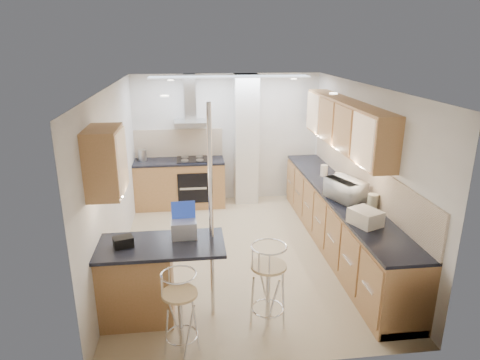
{
  "coord_description": "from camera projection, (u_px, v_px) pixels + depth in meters",
  "views": [
    {
      "loc": [
        -0.73,
        -5.82,
        3.1
      ],
      "look_at": [
        -0.01,
        0.2,
        1.11
      ],
      "focal_mm": 32.0,
      "sensor_mm": 36.0,
      "label": 1
    }
  ],
  "objects": [
    {
      "name": "ground",
      "position": [
        242.0,
        253.0,
        6.54
      ],
      "size": [
        4.8,
        4.8,
        0.0
      ],
      "primitive_type": "plane",
      "color": "tan",
      "rests_on": "ground"
    },
    {
      "name": "room_shell",
      "position": [
        260.0,
        148.0,
        6.45
      ],
      "size": [
        3.64,
        4.84,
        2.51
      ],
      "color": "silver",
      "rests_on": "ground"
    },
    {
      "name": "right_counter",
      "position": [
        339.0,
        220.0,
        6.57
      ],
      "size": [
        0.63,
        4.4,
        0.92
      ],
      "color": "#9D743F",
      "rests_on": "ground"
    },
    {
      "name": "back_counter",
      "position": [
        180.0,
        183.0,
        8.27
      ],
      "size": [
        1.7,
        0.63,
        0.92
      ],
      "color": "#9D743F",
      "rests_on": "ground"
    },
    {
      "name": "peninsula",
      "position": [
        161.0,
        281.0,
        4.9
      ],
      "size": [
        1.47,
        0.72,
        0.94
      ],
      "color": "#9D743F",
      "rests_on": "ground"
    },
    {
      "name": "microwave",
      "position": [
        346.0,
        190.0,
        6.07
      ],
      "size": [
        0.54,
        0.65,
        0.3
      ],
      "primitive_type": "imported",
      "rotation": [
        0.0,
        0.0,
        1.94
      ],
      "color": "white",
      "rests_on": "right_counter"
    },
    {
      "name": "laptop",
      "position": [
        184.0,
        229.0,
        4.89
      ],
      "size": [
        0.3,
        0.23,
        0.2
      ],
      "primitive_type": "cube",
      "rotation": [
        0.0,
        0.0,
        0.03
      ],
      "color": "#ACAFB5",
      "rests_on": "peninsula"
    },
    {
      "name": "bag",
      "position": [
        123.0,
        242.0,
        4.68
      ],
      "size": [
        0.25,
        0.21,
        0.11
      ],
      "primitive_type": "cube",
      "rotation": [
        0.0,
        0.0,
        0.31
      ],
      "color": "black",
      "rests_on": "peninsula"
    },
    {
      "name": "bar_stool_near",
      "position": [
        180.0,
        314.0,
        4.31
      ],
      "size": [
        0.48,
        0.48,
        0.94
      ],
      "primitive_type": null,
      "rotation": [
        0.0,
        0.0,
        -0.32
      ],
      "color": "tan",
      "rests_on": "ground"
    },
    {
      "name": "bar_stool_end",
      "position": [
        268.0,
        287.0,
        4.72
      ],
      "size": [
        0.59,
        0.59,
        1.02
      ],
      "primitive_type": null,
      "rotation": [
        0.0,
        0.0,
        0.81
      ],
      "color": "tan",
      "rests_on": "ground"
    },
    {
      "name": "jar_a",
      "position": [
        324.0,
        170.0,
        7.18
      ],
      "size": [
        0.15,
        0.15,
        0.19
      ],
      "primitive_type": "cylinder",
      "rotation": [
        0.0,
        0.0,
        0.3
      ],
      "color": "beige",
      "rests_on": "right_counter"
    },
    {
      "name": "jar_b",
      "position": [
        338.0,
        178.0,
        6.82
      ],
      "size": [
        0.13,
        0.13,
        0.17
      ],
      "primitive_type": "cylinder",
      "rotation": [
        0.0,
        0.0,
        0.16
      ],
      "color": "beige",
      "rests_on": "right_counter"
    },
    {
      "name": "jar_c",
      "position": [
        373.0,
        202.0,
        5.77
      ],
      "size": [
        0.19,
        0.19,
        0.21
      ],
      "primitive_type": "cylinder",
      "rotation": [
        0.0,
        0.0,
        -0.43
      ],
      "color": "beige",
      "rests_on": "right_counter"
    },
    {
      "name": "jar_d",
      "position": [
        348.0,
        195.0,
        6.1
      ],
      "size": [
        0.12,
        0.12,
        0.13
      ],
      "primitive_type": "cylinder",
      "rotation": [
        0.0,
        0.0,
        -0.2
      ],
      "color": "white",
      "rests_on": "right_counter"
    },
    {
      "name": "bread_bin",
      "position": [
        365.0,
        217.0,
        5.27
      ],
      "size": [
        0.41,
        0.45,
        0.19
      ],
      "primitive_type": "cube",
      "rotation": [
        0.0,
        0.0,
        0.41
      ],
      "color": "beige",
      "rests_on": "right_counter"
    },
    {
      "name": "kettle",
      "position": [
        142.0,
        155.0,
        8.09
      ],
      "size": [
        0.16,
        0.16,
        0.21
      ],
      "primitive_type": "cylinder",
      "color": "#BABDBF",
      "rests_on": "back_counter"
    }
  ]
}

